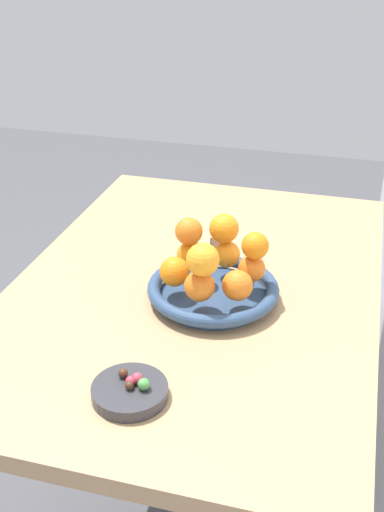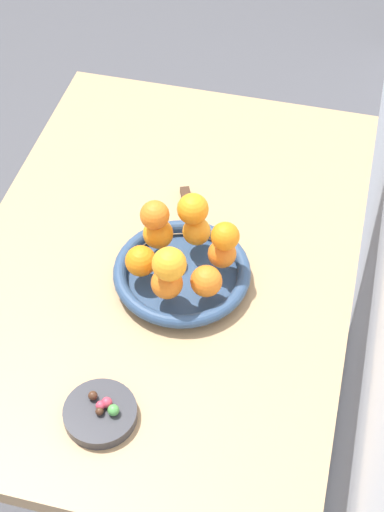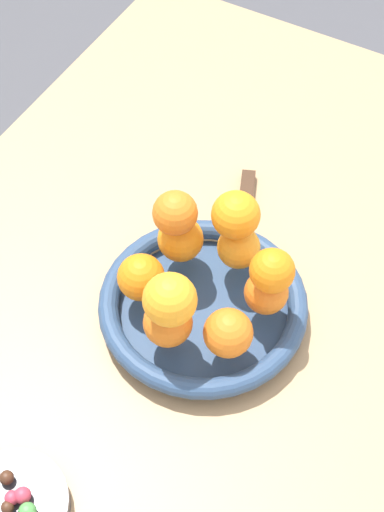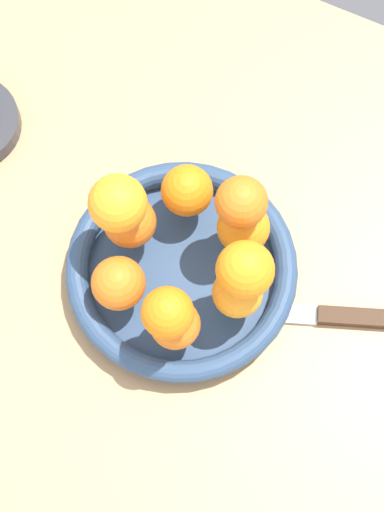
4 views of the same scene
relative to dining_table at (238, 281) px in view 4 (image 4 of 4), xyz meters
name	(u,v)px [view 4 (image 4 of 4)]	position (x,y,z in m)	size (l,w,h in m)	color
ground_plane	(221,377)	(0.00, 0.00, -0.65)	(6.00, 6.00, 0.00)	#4C4C51
dining_table	(238,281)	(0.00, 0.00, 0.00)	(1.10, 0.76, 0.74)	tan
fruit_bowl	(182,269)	(0.06, 0.05, 0.11)	(0.27, 0.27, 0.04)	navy
orange_0	(187,191)	(0.08, -0.02, 0.16)	(0.06, 0.06, 0.06)	orange
orange_1	(130,222)	(0.12, 0.04, 0.16)	(0.06, 0.06, 0.06)	orange
orange_2	(118,283)	(0.10, 0.11, 0.16)	(0.06, 0.06, 0.06)	orange
orange_3	(175,324)	(0.03, 0.12, 0.16)	(0.06, 0.06, 0.06)	orange
orange_4	(237,293)	(-0.02, 0.06, 0.16)	(0.06, 0.06, 0.06)	orange
orange_5	(243,228)	(0.01, -0.01, 0.16)	(0.06, 0.06, 0.06)	orange
orange_6	(167,313)	(0.03, 0.13, 0.21)	(0.05, 0.05, 0.05)	orange
orange_7	(241,202)	(0.02, -0.01, 0.22)	(0.06, 0.06, 0.06)	orange
orange_8	(118,203)	(0.13, 0.05, 0.22)	(0.06, 0.06, 0.06)	orange
orange_9	(245,270)	(-0.02, 0.05, 0.21)	(0.06, 0.06, 0.06)	orange
knife	(303,314)	(-0.09, 0.03, 0.09)	(0.25, 0.12, 0.01)	#3F2819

